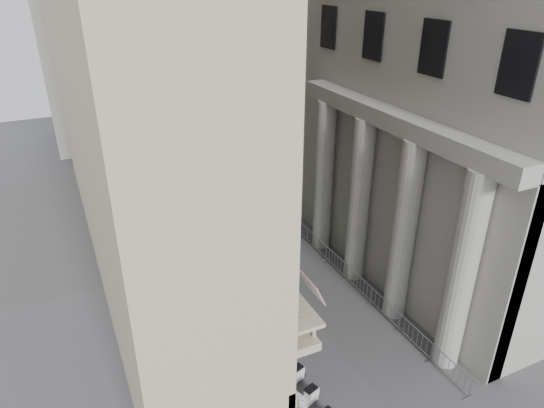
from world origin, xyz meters
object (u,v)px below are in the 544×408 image
Objects in this scene: street_lamp at (176,162)px; info_kiosk at (216,242)px; pedestrian_a at (244,213)px; security_tent at (180,188)px; pedestrian_b at (248,202)px.

info_kiosk is at bearing -65.31° from street_lamp.
pedestrian_a is (4.54, -0.88, -4.40)m from street_lamp.
security_tent is at bearing 75.61° from street_lamp.
info_kiosk is 6.57m from pedestrian_b.
info_kiosk is at bearing 47.36° from pedestrian_b.
security_tent is 5.66m from pedestrian_b.
info_kiosk is at bearing -79.18° from security_tent.
pedestrian_a is at bearing -1.47° from street_lamp.
pedestrian_b is at bearing 64.69° from info_kiosk.
security_tent is at bearing -0.67° from pedestrian_b.
street_lamp is 6.39m from pedestrian_a.
street_lamp is 6.17m from info_kiosk.
security_tent is 2.66× the size of pedestrian_b.
info_kiosk is (1.17, -4.32, -4.25)m from street_lamp.
street_lamp is (-0.24, -0.55, 2.20)m from security_tent.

